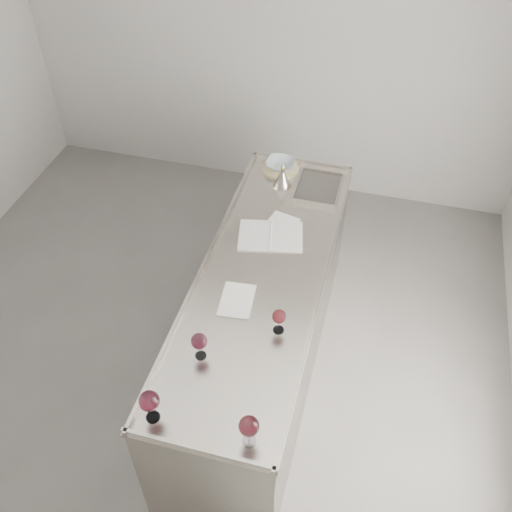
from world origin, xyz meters
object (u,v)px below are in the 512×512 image
(wine_glass_right, at_px, (249,427))
(notebook, at_px, (271,235))
(counter, at_px, (262,322))
(wine_glass_small, at_px, (279,317))
(ceramic_bowl, at_px, (281,164))
(wine_funnel, at_px, (282,179))
(wine_glass_middle, at_px, (199,342))
(wine_glass_left, at_px, (149,402))

(wine_glass_right, xyz_separation_m, notebook, (-0.25, 1.42, -0.13))
(counter, height_order, wine_glass_small, wine_glass_small)
(wine_glass_small, bearing_deg, ceramic_bowl, 102.86)
(counter, height_order, wine_glass_right, wine_glass_right)
(wine_glass_right, relative_size, notebook, 0.41)
(counter, bearing_deg, notebook, 95.55)
(counter, bearing_deg, wine_funnel, 95.36)
(wine_glass_middle, xyz_separation_m, wine_glass_right, (0.38, -0.41, 0.01))
(wine_glass_left, relative_size, wine_glass_middle, 1.16)
(wine_glass_left, relative_size, notebook, 0.43)
(wine_funnel, bearing_deg, ceramic_bowl, 106.82)
(ceramic_bowl, bearing_deg, wine_funnel, -73.18)
(counter, xyz_separation_m, wine_glass_left, (-0.27, -1.08, 0.61))
(wine_glass_middle, xyz_separation_m, ceramic_bowl, (0.02, 1.75, -0.08))
(wine_glass_middle, bearing_deg, wine_glass_small, 37.44)
(ceramic_bowl, bearing_deg, wine_glass_left, -93.45)
(wine_glass_right, bearing_deg, wine_glass_small, 91.70)
(notebook, distance_m, ceramic_bowl, 0.75)
(wine_glass_middle, bearing_deg, ceramic_bowl, 89.21)
(wine_glass_right, bearing_deg, wine_glass_middle, 133.19)
(wine_glass_small, height_order, wine_funnel, wine_funnel)
(wine_glass_left, height_order, ceramic_bowl, wine_glass_left)
(counter, relative_size, ceramic_bowl, 11.51)
(wine_glass_left, xyz_separation_m, ceramic_bowl, (0.13, 2.16, -0.09))
(wine_glass_middle, distance_m, notebook, 1.03)
(wine_glass_right, relative_size, ceramic_bowl, 0.91)
(wine_glass_middle, height_order, wine_glass_right, wine_glass_right)
(wine_glass_right, bearing_deg, ceramic_bowl, 99.39)
(notebook, bearing_deg, wine_glass_right, -91.76)
(wine_glass_right, xyz_separation_m, wine_funnel, (-0.30, 1.97, -0.08))
(wine_glass_small, relative_size, wine_funnel, 0.80)
(counter, height_order, notebook, counter)
(counter, height_order, ceramic_bowl, ceramic_bowl)
(counter, bearing_deg, wine_glass_small, -63.76)
(wine_glass_small, distance_m, ceramic_bowl, 1.52)
(notebook, relative_size, wine_funnel, 2.33)
(wine_glass_small, xyz_separation_m, wine_funnel, (-0.28, 1.29, -0.05))
(counter, relative_size, wine_funnel, 12.16)
(wine_glass_middle, bearing_deg, wine_funnel, 87.01)
(wine_glass_right, xyz_separation_m, ceramic_bowl, (-0.36, 2.16, -0.09))
(counter, xyz_separation_m, ceramic_bowl, (-0.14, 1.08, 0.51))
(wine_glass_right, height_order, notebook, wine_glass_right)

